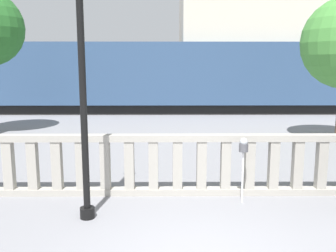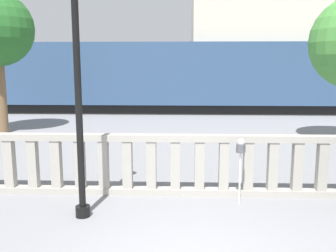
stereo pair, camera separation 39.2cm
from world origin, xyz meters
name	(u,v)px [view 1 (the left image)]	position (x,y,z in m)	size (l,w,h in m)	color
balustrade	(189,165)	(0.00, 2.83, 0.66)	(16.69, 0.24, 1.32)	#9E998E
lamppost	(82,66)	(-1.95, 1.60, 2.75)	(0.30, 0.30, 5.05)	black
parking_meter	(243,150)	(1.04, 2.35, 1.09)	(0.18, 0.18, 1.35)	silver
train_near	(112,77)	(-3.54, 16.58, 2.05)	(29.81, 2.79, 4.53)	black
train_far	(131,75)	(-3.79, 31.09, 1.71)	(27.28, 2.91, 3.84)	black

